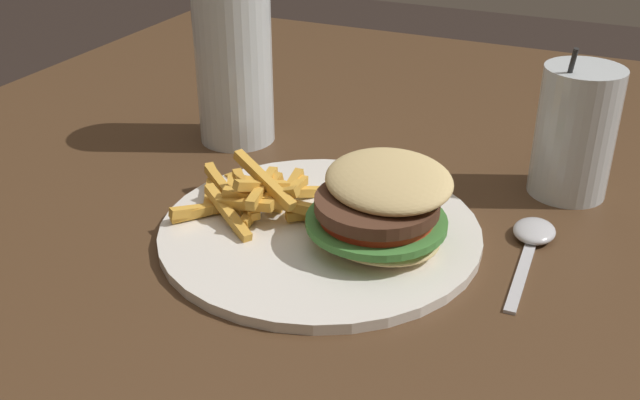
{
  "coord_description": "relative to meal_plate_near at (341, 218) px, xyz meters",
  "views": [
    {
      "loc": [
        0.18,
        -0.66,
        1.14
      ],
      "look_at": [
        -0.07,
        -0.1,
        0.81
      ],
      "focal_mm": 42.0,
      "sensor_mm": 36.0,
      "label": 1
    }
  ],
  "objects": [
    {
      "name": "spoon",
      "position": [
        0.16,
        0.07,
        -0.02
      ],
      "size": [
        0.04,
        0.16,
        0.01
      ],
      "rotation": [
        0.0,
        0.0,
        1.61
      ],
      "color": "silver",
      "rests_on": "dining_table"
    },
    {
      "name": "meal_plate_near",
      "position": [
        0.0,
        0.0,
        0.0
      ],
      "size": [
        0.3,
        0.3,
        0.09
      ],
      "color": "white",
      "rests_on": "dining_table"
    },
    {
      "name": "juice_glass",
      "position": [
        0.18,
        0.19,
        0.04
      ],
      "size": [
        0.08,
        0.08,
        0.16
      ],
      "color": "silver",
      "rests_on": "dining_table"
    },
    {
      "name": "beer_glass",
      "position": [
        -0.21,
        0.17,
        0.06
      ],
      "size": [
        0.09,
        0.09,
        0.19
      ],
      "color": "silver",
      "rests_on": "dining_table"
    },
    {
      "name": "dining_table",
      "position": [
        0.05,
        0.1,
        -0.14
      ],
      "size": [
        1.33,
        1.21,
        0.78
      ],
      "color": "#4C331E",
      "rests_on": "ground_plane"
    }
  ]
}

